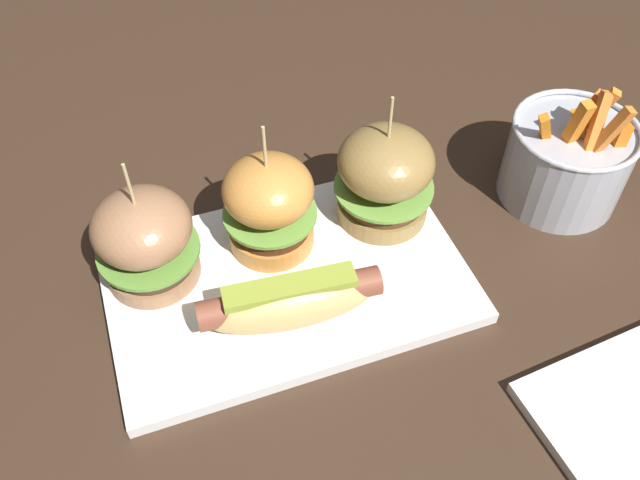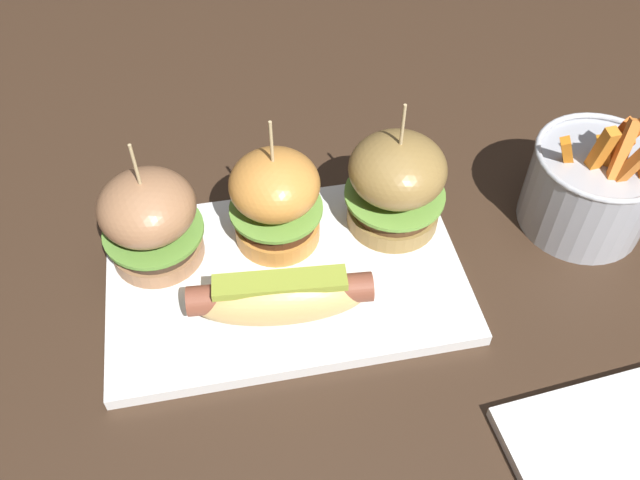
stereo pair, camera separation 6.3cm
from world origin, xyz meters
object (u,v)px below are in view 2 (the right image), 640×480
object	(u,v)px
slider_center	(278,199)
slider_right	(396,183)
hot_dog	(281,296)
platter_main	(286,276)
fries_bucket	(591,186)
slider_left	(150,220)

from	to	relation	value
slider_center	slider_right	world-z (taller)	slider_right
hot_dog	platter_main	bearing A→B (deg)	77.30
slider_right	fries_bucket	world-z (taller)	slider_right
platter_main	slider_center	distance (m)	0.08
slider_left	slider_right	size ratio (longest dim) A/B	0.96
slider_left	slider_center	distance (m)	0.12
slider_left	slider_right	bearing A→B (deg)	0.11
slider_left	slider_right	world-z (taller)	slider_right
fries_bucket	hot_dog	bearing A→B (deg)	-167.94
hot_dog	fries_bucket	size ratio (longest dim) A/B	1.16
hot_dog	slider_left	world-z (taller)	slider_left
slider_center	slider_right	distance (m)	0.12
slider_left	slider_center	world-z (taller)	slider_center
hot_dog	slider_center	world-z (taller)	slider_center
platter_main	hot_dog	bearing A→B (deg)	-102.70
slider_center	fries_bucket	size ratio (longest dim) A/B	1.02
platter_main	fries_bucket	size ratio (longest dim) A/B	2.38
slider_center	fries_bucket	bearing A→B (deg)	-4.72
platter_main	slider_center	world-z (taller)	slider_center
platter_main	slider_center	bearing A→B (deg)	87.21
platter_main	hot_dog	size ratio (longest dim) A/B	2.06
platter_main	fries_bucket	xyz separation A→B (m)	(0.32, 0.02, 0.04)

